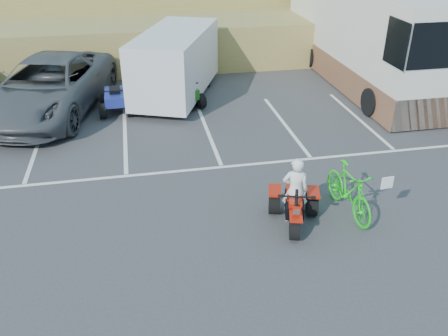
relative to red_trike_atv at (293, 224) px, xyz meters
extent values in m
plane|color=#3A3A3D|center=(-1.11, 0.65, 0.00)|extent=(100.00, 100.00, 0.00)
cube|color=white|center=(-6.51, 5.65, 0.00)|extent=(0.12, 5.00, 0.01)
cube|color=white|center=(-3.81, 5.65, 0.00)|extent=(0.12, 5.00, 0.01)
cube|color=white|center=(-1.11, 5.65, 0.00)|extent=(0.12, 5.00, 0.01)
cube|color=white|center=(1.59, 5.65, 0.00)|extent=(0.12, 5.00, 0.01)
cube|color=white|center=(4.29, 5.65, 0.00)|extent=(0.12, 5.00, 0.01)
cube|color=white|center=(6.99, 5.65, 0.00)|extent=(0.12, 5.00, 0.01)
cube|color=white|center=(-1.11, 3.05, 0.00)|extent=(28.00, 0.12, 0.01)
cube|color=olive|center=(-1.11, 14.65, 1.00)|extent=(40.00, 6.00, 2.00)
cube|color=olive|center=(-1.11, 18.15, 2.00)|extent=(40.00, 4.00, 2.20)
imported|color=white|center=(0.04, 0.14, 0.82)|extent=(0.69, 0.54, 1.65)
imported|color=#14BF19|center=(1.42, 0.22, 0.62)|extent=(0.76, 2.12, 1.25)
imported|color=#4A4D52|center=(-6.34, 8.39, 0.97)|extent=(4.95, 7.56, 1.93)
cube|color=silver|center=(-1.73, 9.14, 1.40)|extent=(4.03, 5.83, 2.26)
cylinder|color=black|center=(-1.73, 9.14, 0.32)|extent=(2.08, 1.33, 0.63)
cube|color=silver|center=(6.13, 9.71, 2.03)|extent=(2.75, 10.96, 3.94)
cube|color=brown|center=(6.13, 9.71, 0.60)|extent=(2.80, 10.96, 1.10)
cube|color=black|center=(6.13, 4.21, 2.85)|extent=(2.52, 0.02, 1.42)
camera|label=1|loc=(-3.35, -8.65, 6.49)|focal=38.00mm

